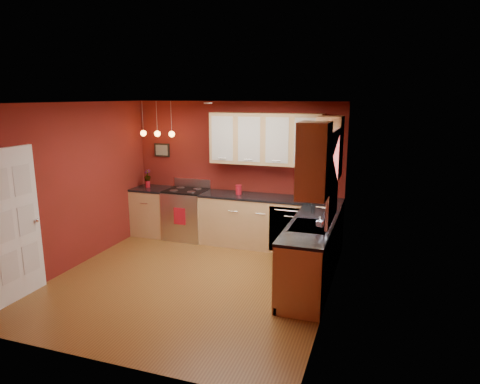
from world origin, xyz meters
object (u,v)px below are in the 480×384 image
(gas_range, at_px, (186,214))
(coffee_maker, at_px, (309,191))
(sink, at_px, (310,227))
(red_canister, at_px, (239,190))
(soap_pump, at_px, (320,223))

(gas_range, relative_size, coffee_maker, 4.23)
(gas_range, height_order, coffee_maker, coffee_maker)
(sink, distance_m, red_canister, 2.17)
(gas_range, height_order, red_canister, red_canister)
(gas_range, bearing_deg, sink, -29.78)
(gas_range, bearing_deg, coffee_maker, 3.27)
(soap_pump, bearing_deg, gas_range, 149.18)
(sink, height_order, red_canister, sink)
(coffee_maker, xyz_separation_m, soap_pump, (0.45, -1.78, -0.03))
(red_canister, height_order, soap_pump, soap_pump)
(coffee_maker, bearing_deg, gas_range, -158.37)
(gas_range, relative_size, sink, 1.59)
(gas_range, xyz_separation_m, sink, (2.62, -1.50, 0.43))
(red_canister, xyz_separation_m, coffee_maker, (1.26, 0.13, 0.03))
(sink, bearing_deg, soap_pump, -45.92)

